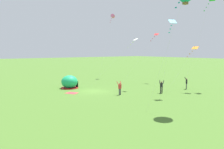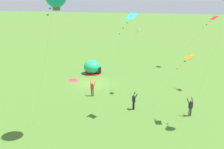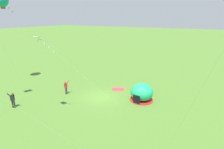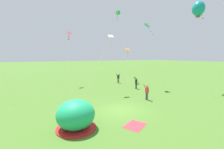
# 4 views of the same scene
# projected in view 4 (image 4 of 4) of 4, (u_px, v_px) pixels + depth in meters

# --- Properties ---
(ground_plane) EXTENTS (300.00, 300.00, 0.00)m
(ground_plane) POSITION_uv_depth(u_px,v_px,m) (120.00, 110.00, 14.30)
(ground_plane) COLOR #477028
(popup_tent) EXTENTS (2.81, 2.81, 2.10)m
(popup_tent) POSITION_uv_depth(u_px,v_px,m) (76.00, 115.00, 10.53)
(popup_tent) COLOR #1EAD6B
(popup_tent) RESTS_ON ground
(picnic_blanket) EXTENTS (2.11, 1.93, 0.01)m
(picnic_blanket) POSITION_uv_depth(u_px,v_px,m) (135.00, 126.00, 11.11)
(picnic_blanket) COLOR #CC333D
(picnic_blanket) RESTS_ON ground
(person_far_back) EXTENTS (0.47, 0.68, 1.89)m
(person_far_back) POSITION_uv_depth(u_px,v_px,m) (147.00, 92.00, 17.52)
(person_far_back) COLOR #4C4C51
(person_far_back) RESTS_ON ground
(person_center_field) EXTENTS (0.68, 0.72, 1.89)m
(person_center_field) POSITION_uv_depth(u_px,v_px,m) (118.00, 78.00, 28.73)
(person_center_field) COLOR #4C4C51
(person_center_field) RESTS_ON ground
(person_strolling) EXTENTS (0.72, 0.67, 1.89)m
(person_strolling) POSITION_uv_depth(u_px,v_px,m) (136.00, 83.00, 23.58)
(person_strolling) COLOR black
(person_strolling) RESTS_ON ground
(kite_orange) EXTENTS (2.70, 3.94, 6.82)m
(kite_orange) POSITION_uv_depth(u_px,v_px,m) (127.00, 50.00, 28.15)
(kite_orange) COLOR silver
(kite_orange) RESTS_ON ground
(kite_green) EXTENTS (3.15, 3.84, 14.52)m
(kite_green) POSITION_uv_depth(u_px,v_px,m) (118.00, 13.00, 30.70)
(kite_green) COLOR silver
(kite_green) RESTS_ON ground
(kite_cyan) EXTENTS (1.72, 4.09, 10.22)m
(kite_cyan) POSITION_uv_depth(u_px,v_px,m) (148.00, 27.00, 23.10)
(kite_cyan) COLOR silver
(kite_cyan) RESTS_ON ground
(kite_red) EXTENTS (2.80, 7.12, 9.47)m
(kite_red) POSITION_uv_depth(u_px,v_px,m) (69.00, 35.00, 25.51)
(kite_red) COLOR silver
(kite_red) RESTS_ON ground
(kite_white) EXTENTS (6.45, 5.19, 8.07)m
(kite_white) POSITION_uv_depth(u_px,v_px,m) (110.00, 39.00, 19.67)
(kite_white) COLOR silver
(kite_white) RESTS_ON ground
(kite_teal) EXTENTS (2.32, 4.58, 12.87)m
(kite_teal) POSITION_uv_depth(u_px,v_px,m) (198.00, 9.00, 21.18)
(kite_teal) COLOR silver
(kite_teal) RESTS_ON ground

